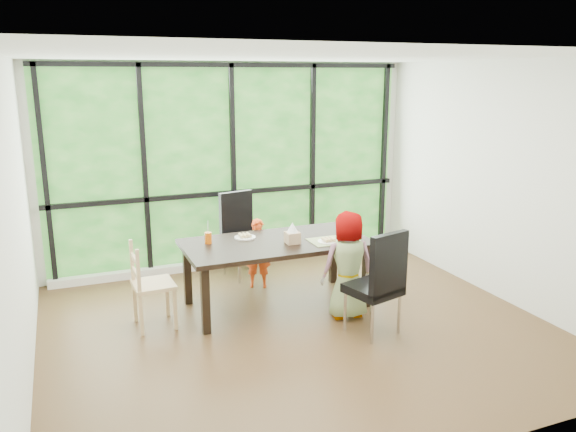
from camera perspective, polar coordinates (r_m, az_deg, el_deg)
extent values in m
plane|color=black|center=(5.95, 0.98, -11.14)|extent=(5.00, 5.00, 0.00)
plane|color=silver|center=(7.60, -5.65, 5.03)|extent=(5.00, 0.00, 5.00)
cube|color=#175018|center=(7.58, -5.61, 5.01)|extent=(4.80, 0.02, 2.65)
cube|color=silver|center=(7.82, -5.21, -4.52)|extent=(4.80, 0.12, 0.10)
cube|color=black|center=(6.36, -1.18, -5.78)|extent=(2.10, 1.18, 0.75)
cube|color=black|center=(7.23, -4.44, -1.98)|extent=(0.55, 0.55, 1.08)
cube|color=black|center=(5.71, 8.56, -6.54)|extent=(0.57, 0.57, 1.08)
cube|color=tan|center=(5.99, -13.38, -6.73)|extent=(0.42, 0.44, 0.90)
imported|color=#DA4416|center=(6.90, -3.02, -3.76)|extent=(0.36, 0.30, 0.85)
imported|color=slate|center=(6.04, 6.13, -4.92)|extent=(0.60, 0.43, 1.16)
cube|color=tan|center=(6.27, 4.33, -2.49)|extent=(0.47, 0.34, 0.01)
cylinder|color=white|center=(6.38, -4.35, -2.16)|extent=(0.24, 0.24, 0.01)
cylinder|color=white|center=(6.22, 4.10, -2.58)|extent=(0.24, 0.24, 0.01)
cylinder|color=#DA590A|center=(6.21, -8.03, -2.20)|extent=(0.08, 0.08, 0.12)
cylinder|color=#65DE39|center=(6.32, 7.01, -1.82)|extent=(0.08, 0.08, 0.13)
cylinder|color=white|center=(6.66, 6.21, -1.22)|extent=(0.08, 0.08, 0.08)
cube|color=tan|center=(6.15, 0.44, -2.19)|extent=(0.15, 0.15, 0.12)
cylinder|color=white|center=(6.18, -8.06, -1.30)|extent=(0.01, 0.04, 0.20)
cylinder|color=pink|center=(6.29, 7.04, -0.89)|extent=(0.01, 0.04, 0.20)
cone|color=white|center=(6.12, 0.45, -1.14)|extent=(0.12, 0.12, 0.11)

